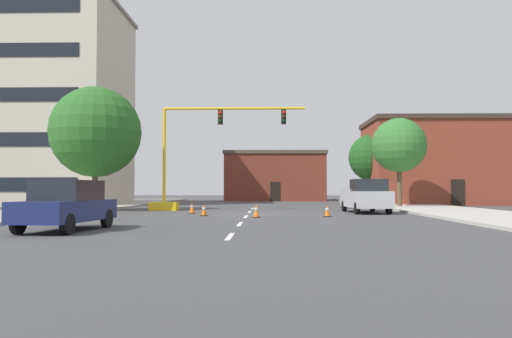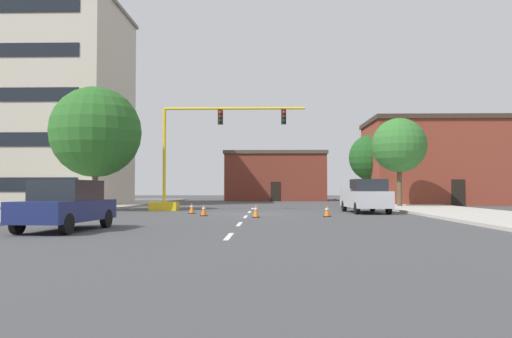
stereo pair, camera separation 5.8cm
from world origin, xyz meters
name	(u,v)px [view 2 (the right image)]	position (x,y,z in m)	size (l,w,h in m)	color
ground_plane	(248,214)	(0.00, 0.00, 0.00)	(160.00, 160.00, 0.00)	#424244
sidewalk_left	(85,207)	(-12.27, 8.00, 0.07)	(6.00, 56.00, 0.14)	#9E998E
sidewalk_right	(423,208)	(12.27, 8.00, 0.07)	(6.00, 56.00, 0.14)	#B2ADA3
lane_stripe_seg_0	(229,236)	(0.00, -14.00, 0.00)	(0.16, 2.40, 0.01)	silver
lane_stripe_seg_1	(239,224)	(0.00, -8.50, 0.00)	(0.16, 2.40, 0.01)	silver
lane_stripe_seg_2	(246,217)	(0.00, -3.00, 0.00)	(0.16, 2.40, 0.01)	silver
lane_stripe_seg_3	(250,212)	(0.00, 2.50, 0.00)	(0.16, 2.40, 0.01)	silver
lane_stripe_seg_4	(253,208)	(0.00, 8.00, 0.00)	(0.16, 2.40, 0.01)	silver
building_tall_left	(34,105)	(-19.89, 16.16, 8.95)	(15.68, 12.27, 17.88)	beige
building_brick_center	(275,176)	(1.92, 33.52, 2.92)	(11.96, 8.73, 5.81)	brown
building_row_right	(441,162)	(16.82, 17.98, 3.85)	(13.26, 8.72, 7.68)	brown
traffic_signal_gantry	(185,175)	(-4.37, 4.53, 2.31)	(10.20, 1.20, 6.83)	yellow
tree_left_near	(96,132)	(-10.08, 3.73, 5.12)	(5.89, 5.89, 8.07)	brown
tree_right_far	(372,158)	(10.67, 18.30, 4.28)	(4.28, 4.28, 6.43)	brown
tree_right_mid	(399,145)	(11.06, 9.88, 4.71)	(4.12, 4.12, 6.79)	brown
pickup_truck_silver	(365,196)	(6.95, 1.49, 0.97)	(2.28, 5.50, 1.99)	#BCBCC1
sedan_navy_near_left	(66,205)	(-5.80, -11.96, 0.89)	(2.28, 4.66, 1.74)	navy
traffic_cone_roadside_a	(256,211)	(0.56, -3.70, 0.33)	(0.36, 0.36, 0.68)	black
traffic_cone_roadside_b	(327,211)	(4.18, -2.92, 0.30)	(0.36, 0.36, 0.61)	black
traffic_cone_roadside_c	(192,208)	(-3.24, 0.14, 0.31)	(0.36, 0.36, 0.64)	black
traffic_cone_roadside_d	(204,210)	(-2.24, -2.26, 0.31)	(0.36, 0.36, 0.62)	black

